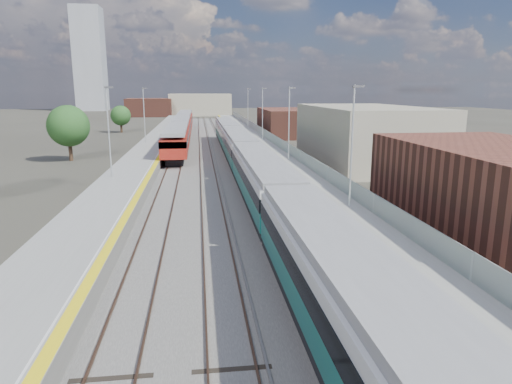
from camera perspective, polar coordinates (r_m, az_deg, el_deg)
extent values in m
plane|color=#47443A|center=(55.87, -4.22, 4.16)|extent=(320.00, 320.00, 0.00)
cube|color=#565451|center=(58.27, -6.57, 4.49)|extent=(10.50, 155.00, 0.06)
cube|color=#4C3323|center=(60.84, -3.74, 4.96)|extent=(0.07, 160.00, 0.14)
cube|color=#4C3323|center=(60.94, -2.38, 4.99)|extent=(0.07, 160.00, 0.14)
cube|color=#4C3323|center=(60.73, -7.05, 4.88)|extent=(0.07, 160.00, 0.14)
cube|color=#4C3323|center=(60.75, -5.69, 4.92)|extent=(0.07, 160.00, 0.14)
cube|color=#4C3323|center=(60.83, -10.36, 4.79)|extent=(0.07, 160.00, 0.14)
cube|color=#4C3323|center=(60.77, -9.00, 4.83)|extent=(0.07, 160.00, 0.14)
cube|color=gray|center=(60.82, -4.05, 4.95)|extent=(0.08, 160.00, 0.10)
cube|color=gray|center=(60.76, -5.37, 4.92)|extent=(0.08, 160.00, 0.10)
cube|color=slate|center=(58.76, 0.78, 5.10)|extent=(4.70, 155.00, 1.00)
cube|color=gray|center=(58.69, 0.78, 5.59)|extent=(4.70, 155.00, 0.03)
cube|color=yellow|center=(58.44, -1.27, 5.58)|extent=(0.40, 155.00, 0.01)
cube|color=gray|center=(58.97, 2.91, 6.19)|extent=(0.06, 155.00, 1.20)
cylinder|color=#9EA0A3|center=(28.98, 11.88, 5.56)|extent=(0.12, 0.12, 7.50)
cube|color=#4C4C4F|center=(28.86, 12.70, 12.77)|extent=(0.70, 0.18, 0.14)
cylinder|color=#9EA0A3|center=(48.24, 4.14, 8.52)|extent=(0.12, 0.12, 7.50)
cube|color=#4C4C4F|center=(48.17, 4.51, 12.86)|extent=(0.70, 0.18, 0.14)
cylinder|color=#9EA0A3|center=(67.93, 0.81, 9.74)|extent=(0.12, 0.12, 7.50)
cube|color=#4C4C4F|center=(67.88, 1.04, 12.82)|extent=(0.70, 0.18, 0.14)
cylinder|color=#9EA0A3|center=(87.76, -1.03, 10.39)|extent=(0.12, 0.12, 7.50)
cube|color=#4C4C4F|center=(87.73, -0.87, 12.78)|extent=(0.70, 0.18, 0.14)
cube|color=slate|center=(58.54, -13.27, 4.74)|extent=(4.30, 155.00, 1.00)
cube|color=gray|center=(58.47, -13.30, 5.23)|extent=(4.30, 155.00, 0.03)
cube|color=yellow|center=(58.30, -11.44, 5.31)|extent=(0.45, 155.00, 0.01)
cube|color=silver|center=(58.33, -11.78, 5.30)|extent=(0.08, 155.00, 0.01)
cylinder|color=#9EA0A3|center=(40.03, -17.93, 7.11)|extent=(0.12, 0.12, 7.50)
cube|color=#4C4C4F|center=(39.84, -17.93, 12.35)|extent=(0.70, 0.18, 0.14)
cylinder|color=#9EA0A3|center=(65.70, -13.80, 9.28)|extent=(0.12, 0.12, 7.50)
cube|color=#4C4C4F|center=(65.58, -13.75, 12.47)|extent=(0.70, 0.18, 0.14)
cube|color=brown|center=(29.18, 28.17, 0.05)|extent=(9.00, 16.00, 5.20)
cube|color=gray|center=(53.83, 13.41, 6.96)|extent=(11.00, 22.00, 6.40)
cube|color=brown|center=(84.88, 3.62, 8.69)|extent=(8.00, 18.00, 4.80)
cube|color=gray|center=(155.27, -6.99, 10.81)|extent=(20.00, 14.00, 7.00)
cube|color=brown|center=(151.06, -13.15, 10.26)|extent=(14.00, 12.00, 5.60)
cube|color=gray|center=(200.05, -20.07, 15.28)|extent=(11.00, 11.00, 40.00)
cube|color=black|center=(14.75, 11.34, -17.55)|extent=(2.61, 18.74, 0.44)
cube|color=#12605E|center=(14.38, 11.48, -14.90)|extent=(2.71, 18.74, 1.10)
cube|color=black|center=(14.00, 11.64, -11.76)|extent=(2.77, 18.74, 0.75)
cube|color=silver|center=(13.77, 11.75, -9.50)|extent=(2.71, 18.74, 0.46)
cube|color=gray|center=(13.63, 11.83, -7.92)|extent=(2.40, 18.74, 0.38)
cube|color=black|center=(32.42, 0.65, -0.48)|extent=(2.61, 18.74, 0.44)
cube|color=#12605E|center=(32.25, 0.65, 0.85)|extent=(2.71, 18.74, 1.10)
cube|color=black|center=(32.09, 0.66, 2.36)|extent=(2.77, 18.74, 0.75)
cube|color=silver|center=(31.98, 0.66, 3.41)|extent=(2.71, 18.74, 0.46)
cube|color=gray|center=(31.92, 0.66, 4.13)|extent=(2.40, 18.74, 0.38)
cube|color=black|center=(51.23, -2.28, 4.37)|extent=(2.61, 18.74, 0.44)
cube|color=#12605E|center=(51.12, -2.29, 5.22)|extent=(2.71, 18.74, 1.10)
cube|color=black|center=(51.02, -2.30, 6.18)|extent=(2.77, 18.74, 0.75)
cube|color=silver|center=(50.96, -2.30, 6.85)|extent=(2.71, 18.74, 0.46)
cube|color=gray|center=(50.92, -2.31, 7.30)|extent=(2.40, 18.74, 0.38)
cube|color=black|center=(70.27, -3.64, 6.60)|extent=(2.61, 18.74, 0.44)
cube|color=#12605E|center=(70.20, -3.65, 7.22)|extent=(2.71, 18.74, 1.10)
cube|color=black|center=(70.12, -3.66, 7.93)|extent=(2.77, 18.74, 0.75)
cube|color=silver|center=(70.08, -3.66, 8.41)|extent=(2.71, 18.74, 0.46)
cube|color=gray|center=(70.05, -3.67, 8.74)|extent=(2.40, 18.74, 0.38)
cube|color=black|center=(58.07, -9.80, 4.81)|extent=(1.93, 16.42, 0.67)
cube|color=maroon|center=(57.88, -9.86, 6.38)|extent=(2.85, 19.32, 2.03)
cube|color=black|center=(57.83, -9.88, 6.88)|extent=(2.91, 19.32, 0.71)
cube|color=gray|center=(57.74, -9.91, 7.89)|extent=(2.54, 19.32, 0.41)
cube|color=black|center=(77.74, -9.18, 6.77)|extent=(1.93, 16.42, 0.67)
cube|color=maroon|center=(77.60, -9.22, 7.95)|extent=(2.85, 19.32, 2.03)
cube|color=black|center=(77.56, -9.24, 8.33)|extent=(2.91, 19.32, 0.71)
cube|color=gray|center=(77.50, -9.26, 9.08)|extent=(2.54, 19.32, 0.41)
cube|color=black|center=(97.48, -8.81, 7.94)|extent=(1.93, 16.42, 0.67)
cube|color=maroon|center=(97.36, -8.84, 8.88)|extent=(2.85, 19.32, 2.03)
cube|color=black|center=(97.33, -8.85, 9.18)|extent=(2.91, 19.32, 0.71)
cube|color=gray|center=(97.28, -8.88, 9.78)|extent=(2.54, 19.32, 0.41)
cylinder|color=#382619|center=(58.28, -22.16, 4.74)|extent=(0.44, 0.44, 2.28)
sphere|color=#24461B|center=(58.00, -22.40, 7.65)|extent=(4.81, 4.81, 4.81)
cylinder|color=#382619|center=(94.41, -16.47, 7.70)|extent=(0.44, 0.44, 1.84)
sphere|color=#24461B|center=(94.26, -16.56, 9.15)|extent=(3.89, 3.89, 3.89)
cylinder|color=#382619|center=(71.88, 11.03, 6.61)|extent=(0.44, 0.44, 1.90)
sphere|color=#24461B|center=(71.67, 11.12, 8.58)|extent=(4.01, 4.01, 4.01)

